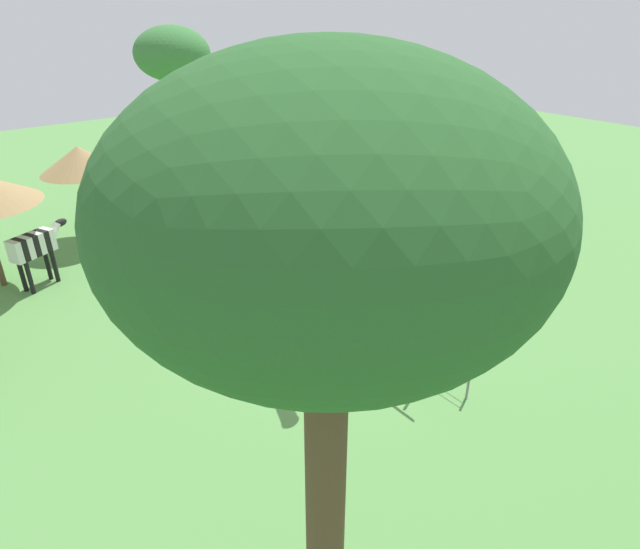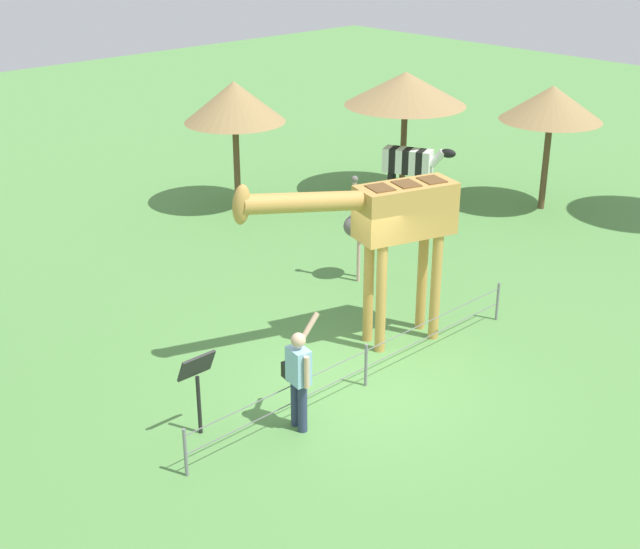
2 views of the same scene
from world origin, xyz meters
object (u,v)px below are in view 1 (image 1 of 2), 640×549
Objects in this scene: ostrich at (176,276)px; shade_hut_aside at (79,160)px; tree_west at (173,57)px; tree_east at (327,228)px; visitor at (405,318)px; zebra at (35,247)px; info_sign at (418,355)px; giraffe at (291,232)px.

shade_hut_aside reaches higher than ostrich.
tree_east is at bearing -22.18° from tree_west.
visitor reaches higher than zebra.
tree_west is at bearing 171.01° from info_sign.
giraffe is 9.29m from tree_east.
visitor is at bearing 126.13° from tree_east.
visitor is at bearing -6.07° from tree_west.
info_sign is at bearing 1.35° from giraffe.
ostrich is at bearing -27.66° from tree_west.
visitor is 0.25× the size of tree_east.
giraffe is at bearing 15.20° from shade_hut_aside.
ostrich is 1.70× the size of info_sign.
zebra is (-5.71, -4.48, -1.12)m from giraffe.
tree_west reaches higher than shade_hut_aside.
ostrich is at bearing -157.41° from info_sign.
info_sign is at bearing -37.22° from visitor.
tree_east reaches higher than visitor.
visitor is at bearing 18.77° from giraffe.
visitor is 11.67m from shade_hut_aside.
zebra reaches higher than info_sign.
info_sign is (5.70, 2.37, -0.23)m from ostrich.
ostrich is at bearing -126.12° from giraffe.
shade_hut_aside reaches higher than visitor.
tree_east is 5.29× the size of info_sign.
ostrich is (-4.54, -3.25, 0.27)m from visitor.
tree_west is (-2.40, 4.64, 2.61)m from shade_hut_aside.
visitor is at bearing 16.14° from shade_hut_aside.
zebra is 0.25× the size of tree_east.
giraffe reaches higher than ostrich.
tree_east is 1.09× the size of tree_west.
zebra is 9.40m from tree_west.
ostrich is at bearing 28.54° from zebra.
info_sign is at bearing 10.75° from shade_hut_aside.
ostrich is 10.26m from tree_east.
info_sign is at bearing -8.99° from tree_west.
shade_hut_aside is 0.49× the size of tree_west.
shade_hut_aside is at bearing -62.66° from tree_west.
giraffe is at bearing 38.11° from zebra.
zebra is 0.28× the size of tree_west.
ostrich is 0.35× the size of tree_west.
tree_east is at bearing -34.09° from giraffe.
info_sign is (1.16, -0.88, 0.05)m from visitor.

